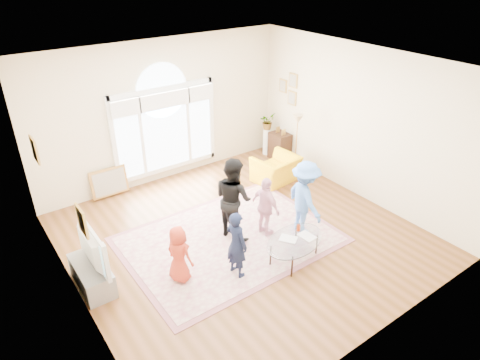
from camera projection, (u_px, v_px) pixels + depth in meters
ground at (242, 236)px, 8.12m from camera, size 6.00×6.00×0.00m
room_shell at (167, 116)px, 9.39m from camera, size 6.00×6.00×6.00m
area_rug at (229, 239)px, 8.00m from camera, size 3.60×2.60×0.02m
rug_border at (229, 239)px, 8.00m from camera, size 3.80×2.80×0.01m
tv_console at (92, 276)px, 6.82m from camera, size 0.45×1.00×0.42m
television at (87, 248)px, 6.56m from camera, size 0.18×1.17×0.67m
coffee_table at (295, 241)px, 7.30m from camera, size 1.36×1.04×0.54m
armchair at (276, 169)px, 9.88m from camera, size 1.04×0.94×0.62m
side_cabinet at (280, 146)px, 10.94m from camera, size 0.40×0.50×0.70m
floor_lamp at (297, 124)px, 9.73m from camera, size 0.29×0.29×1.51m
plant_pedestal at (267, 141)px, 11.21m from camera, size 0.20×0.20×0.70m
potted_plant at (267, 121)px, 10.94m from camera, size 0.46×0.43×0.42m
leaning_picture at (111, 196)px, 9.43m from camera, size 0.80×0.14×0.62m
child_red at (179, 254)px, 6.80m from camera, size 0.47×0.57×1.00m
child_navy at (237, 244)px, 6.88m from camera, size 0.33×0.46×1.18m
child_black at (233, 198)px, 7.76m from camera, size 0.63×0.79×1.58m
child_pink at (266, 207)px, 7.88m from camera, size 0.33×0.71×1.18m
child_blue at (305, 198)px, 7.88m from camera, size 0.71×1.03×1.46m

